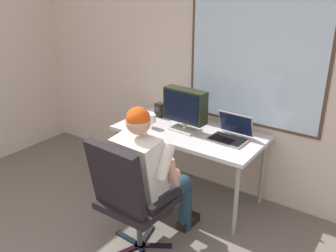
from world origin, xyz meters
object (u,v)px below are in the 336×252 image
object	(u,v)px
person_seated	(150,172)
laptop	(231,132)
office_chair	(128,193)
desk	(189,136)
desk_speaker	(160,110)
crt_monitor	(185,107)
wine_glass	(152,119)

from	to	relation	value
person_seated	laptop	world-z (taller)	person_seated
office_chair	person_seated	xyz separation A→B (m)	(0.01, 0.26, 0.08)
person_seated	desk	bearing A→B (deg)	96.93
person_seated	desk_speaker	xyz separation A→B (m)	(-0.57, 0.92, 0.16)
person_seated	crt_monitor	size ratio (longest dim) A/B	2.80
office_chair	laptop	world-z (taller)	office_chair
desk	wine_glass	distance (m)	0.41
person_seated	wine_glass	world-z (taller)	person_seated
person_seated	laptop	bearing A→B (deg)	68.95
laptop	office_chair	bearing A→B (deg)	-106.94
person_seated	office_chair	bearing A→B (deg)	-92.93
crt_monitor	desk_speaker	world-z (taller)	crt_monitor
wine_glass	crt_monitor	bearing A→B (deg)	24.44
office_chair	person_seated	distance (m)	0.28
desk	office_chair	xyz separation A→B (m)	(0.08, -1.03, -0.10)
office_chair	desk_speaker	distance (m)	1.33
desk_speaker	laptop	bearing A→B (deg)	-5.39
desk	office_chair	bearing A→B (deg)	-85.59
office_chair	wine_glass	bearing A→B (deg)	116.23
desk	wine_glass	world-z (taller)	wine_glass
office_chair	laptop	xyz separation A→B (m)	(0.34, 1.10, 0.22)
crt_monitor	desk_speaker	distance (m)	0.49
office_chair	desk	bearing A→B (deg)	94.41
desk	laptop	world-z (taller)	laptop
person_seated	wine_glass	bearing A→B (deg)	125.96
office_chair	wine_glass	world-z (taller)	office_chair
office_chair	person_seated	world-z (taller)	person_seated
crt_monitor	wine_glass	size ratio (longest dim) A/B	3.23
laptop	wine_glass	bearing A→B (deg)	-164.22
wine_glass	desk_speaker	bearing A→B (deg)	112.04
crt_monitor	laptop	xyz separation A→B (m)	(0.47, 0.08, -0.18)
person_seated	crt_monitor	bearing A→B (deg)	100.93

